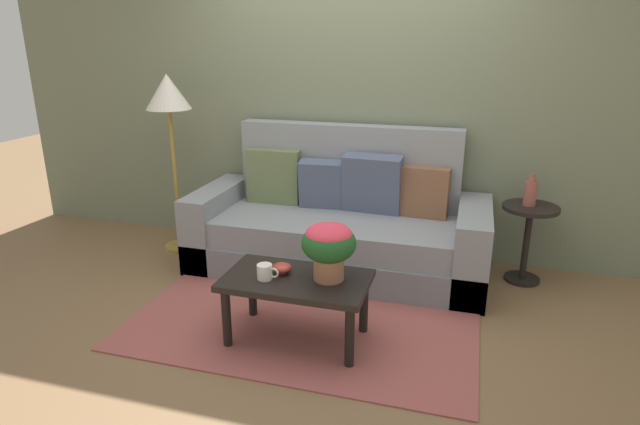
# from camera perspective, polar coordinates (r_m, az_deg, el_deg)

# --- Properties ---
(ground_plane) EXTENTS (14.00, 14.00, 0.00)m
(ground_plane) POSITION_cam_1_polar(r_m,az_deg,el_deg) (3.74, -0.83, -10.15)
(ground_plane) COLOR brown
(wall_back) EXTENTS (6.40, 0.12, 2.86)m
(wall_back) POSITION_cam_1_polar(r_m,az_deg,el_deg) (4.46, 3.78, 13.83)
(wall_back) COLOR slate
(wall_back) RESTS_ON ground
(area_rug) EXTENTS (2.23, 1.79, 0.01)m
(area_rug) POSITION_cam_1_polar(r_m,az_deg,el_deg) (3.75, -0.78, -10.01)
(area_rug) COLOR #994C47
(area_rug) RESTS_ON ground
(couch) EXTENTS (2.30, 0.90, 1.11)m
(couch) POSITION_cam_1_polar(r_m,az_deg,el_deg) (4.25, 2.10, -1.52)
(couch) COLOR slate
(couch) RESTS_ON ground
(coffee_table) EXTENTS (0.87, 0.50, 0.42)m
(coffee_table) POSITION_cam_1_polar(r_m,az_deg,el_deg) (3.22, -2.55, -8.01)
(coffee_table) COLOR black
(coffee_table) RESTS_ON ground
(side_table) EXTENTS (0.40, 0.40, 0.60)m
(side_table) POSITION_cam_1_polar(r_m,az_deg,el_deg) (4.25, 21.42, -1.74)
(side_table) COLOR black
(side_table) RESTS_ON ground
(floor_lamp) EXTENTS (0.37, 0.37, 1.50)m
(floor_lamp) POSITION_cam_1_polar(r_m,az_deg,el_deg) (4.57, -15.93, 11.17)
(floor_lamp) COLOR olive
(floor_lamp) RESTS_ON ground
(potted_plant) EXTENTS (0.32, 0.32, 0.34)m
(potted_plant) POSITION_cam_1_polar(r_m,az_deg,el_deg) (3.09, 0.95, -3.42)
(potted_plant) COLOR #A36B4C
(potted_plant) RESTS_ON coffee_table
(coffee_mug) EXTENTS (0.13, 0.09, 0.09)m
(coffee_mug) POSITION_cam_1_polar(r_m,az_deg,el_deg) (3.17, -5.90, -6.35)
(coffee_mug) COLOR white
(coffee_mug) RESTS_ON coffee_table
(snack_bowl) EXTENTS (0.12, 0.12, 0.06)m
(snack_bowl) POSITION_cam_1_polar(r_m,az_deg,el_deg) (3.24, -4.11, -5.94)
(snack_bowl) COLOR #B2382D
(snack_bowl) RESTS_ON coffee_table
(table_vase) EXTENTS (0.09, 0.09, 0.24)m
(table_vase) POSITION_cam_1_polar(r_m,az_deg,el_deg) (4.18, 21.66, 2.01)
(table_vase) COLOR #934C42
(table_vase) RESTS_ON side_table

